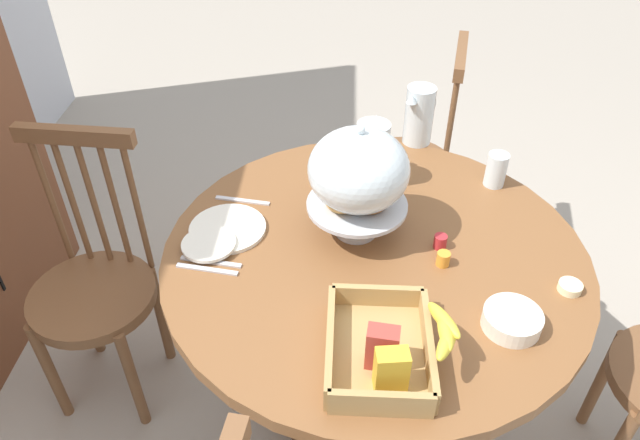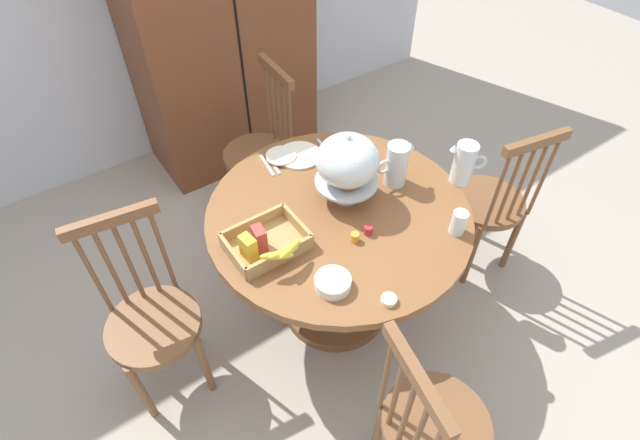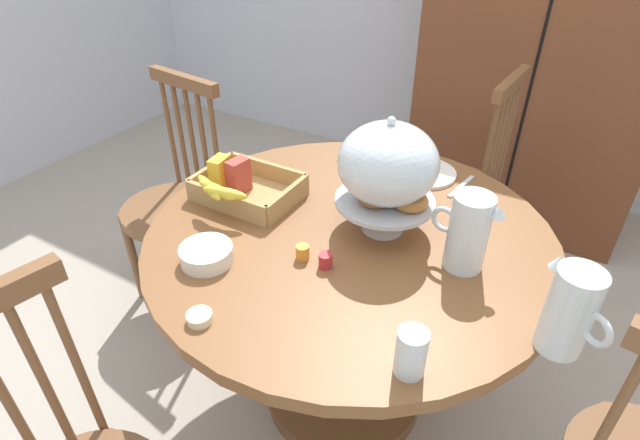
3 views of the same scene
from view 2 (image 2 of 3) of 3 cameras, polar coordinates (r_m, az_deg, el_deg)
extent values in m
plane|color=#A89E8E|center=(2.69, -1.87, -10.23)|extent=(10.00, 10.00, 0.00)
cube|color=brown|center=(3.27, -12.05, 21.93)|extent=(1.10, 0.56, 1.90)
cube|color=black|center=(3.00, -9.80, 21.98)|extent=(0.01, 0.01, 1.52)
cylinder|color=brown|center=(2.13, 2.21, 0.72)|extent=(1.17, 1.17, 0.04)
cylinder|color=brown|center=(2.38, 1.99, -4.98)|extent=(0.14, 0.14, 0.63)
cylinder|color=brown|center=(2.66, 1.80, -9.81)|extent=(0.56, 0.56, 0.06)
cylinder|color=brown|center=(1.95, 13.58, -22.52)|extent=(0.40, 0.40, 0.04)
cylinder|color=brown|center=(2.24, 13.72, -20.19)|extent=(0.04, 0.04, 0.45)
cylinder|color=brown|center=(2.16, 6.96, -23.23)|extent=(0.04, 0.04, 0.45)
cylinder|color=brown|center=(1.66, 11.46, -23.77)|extent=(0.02, 0.02, 0.48)
cylinder|color=brown|center=(1.68, 10.16, -21.79)|extent=(0.02, 0.02, 0.48)
cylinder|color=brown|center=(1.70, 8.93, -19.84)|extent=(0.02, 0.02, 0.48)
cylinder|color=brown|center=(1.73, 7.76, -17.94)|extent=(0.02, 0.02, 0.48)
cube|color=brown|center=(1.45, 11.53, -17.82)|extent=(0.11, 0.36, 0.05)
cylinder|color=brown|center=(2.72, 19.09, 2.06)|extent=(0.40, 0.40, 0.04)
cylinder|color=brown|center=(3.02, 18.56, 1.40)|extent=(0.04, 0.04, 0.45)
cylinder|color=brown|center=(2.87, 14.22, -0.16)|extent=(0.04, 0.04, 0.45)
cylinder|color=brown|center=(2.89, 21.83, -2.17)|extent=(0.04, 0.04, 0.45)
cylinder|color=brown|center=(2.74, 17.47, -4.01)|extent=(0.04, 0.04, 0.45)
cylinder|color=brown|center=(2.59, 24.86, 4.46)|extent=(0.02, 0.02, 0.48)
cylinder|color=brown|center=(2.54, 23.74, 4.08)|extent=(0.02, 0.02, 0.48)
cylinder|color=brown|center=(2.49, 22.57, 3.68)|extent=(0.02, 0.02, 0.48)
cylinder|color=brown|center=(2.45, 21.37, 3.27)|extent=(0.02, 0.02, 0.48)
cylinder|color=brown|center=(2.41, 20.13, 2.84)|extent=(0.02, 0.02, 0.48)
cube|color=brown|center=(2.34, 24.34, 8.37)|extent=(0.36, 0.10, 0.05)
cylinder|color=brown|center=(2.90, -7.45, 7.60)|extent=(0.40, 0.40, 0.04)
cylinder|color=brown|center=(3.11, -10.50, 4.82)|extent=(0.04, 0.04, 0.45)
cylinder|color=brown|center=(2.91, -8.32, 1.75)|extent=(0.04, 0.04, 0.45)
cylinder|color=brown|center=(3.18, -5.89, 6.58)|extent=(0.04, 0.04, 0.45)
cylinder|color=brown|center=(2.99, -3.47, 3.69)|extent=(0.04, 0.04, 0.45)
cylinder|color=brown|center=(2.92, -6.22, 13.79)|extent=(0.02, 0.02, 0.48)
cylinder|color=brown|center=(2.87, -5.58, 13.17)|extent=(0.02, 0.02, 0.48)
cylinder|color=brown|center=(2.81, -4.92, 12.52)|extent=(0.02, 0.02, 0.48)
cylinder|color=brown|center=(2.76, -4.23, 11.85)|extent=(0.02, 0.02, 0.48)
cylinder|color=brown|center=(2.71, -3.52, 11.15)|extent=(0.02, 0.02, 0.48)
cube|color=brown|center=(2.68, -5.27, 17.17)|extent=(0.06, 0.36, 0.05)
cylinder|color=brown|center=(2.21, -19.08, -11.80)|extent=(0.40, 0.40, 0.04)
cylinder|color=brown|center=(2.33, -20.31, -18.60)|extent=(0.04, 0.04, 0.45)
cylinder|color=brown|center=(2.31, -13.47, -16.35)|extent=(0.04, 0.04, 0.45)
cylinder|color=brown|center=(2.48, -21.72, -13.14)|extent=(0.04, 0.04, 0.45)
cylinder|color=brown|center=(2.47, -15.45, -11.04)|extent=(0.04, 0.04, 0.45)
cylinder|color=brown|center=(2.14, -25.16, -6.11)|extent=(0.02, 0.02, 0.48)
cylinder|color=brown|center=(2.13, -23.38, -5.51)|extent=(0.02, 0.02, 0.48)
cylinder|color=brown|center=(2.12, -21.59, -4.90)|extent=(0.02, 0.02, 0.48)
cylinder|color=brown|center=(2.12, -19.80, -4.29)|extent=(0.02, 0.02, 0.48)
cylinder|color=brown|center=(2.12, -18.01, -3.67)|extent=(0.02, 0.02, 0.48)
cube|color=brown|center=(1.94, -23.62, -0.01)|extent=(0.36, 0.08, 0.05)
cylinder|color=silver|center=(2.17, 3.06, 2.89)|extent=(0.12, 0.12, 0.02)
cylinder|color=silver|center=(2.15, 3.09, 3.61)|extent=(0.03, 0.03, 0.09)
cylinder|color=silver|center=(2.12, 3.15, 4.63)|extent=(0.28, 0.28, 0.01)
torus|color=#B27033|center=(2.13, 4.88, 5.80)|extent=(0.10, 0.10, 0.03)
torus|color=#D19347|center=(2.12, 2.08, 5.59)|extent=(0.10, 0.10, 0.03)
torus|color=#935628|center=(2.07, 3.34, 4.46)|extent=(0.10, 0.10, 0.03)
ellipsoid|color=silver|center=(2.04, 3.28, 7.08)|extent=(0.27, 0.27, 0.22)
sphere|color=silver|center=(1.97, 3.42, 9.80)|extent=(0.02, 0.02, 0.02)
cylinder|color=silver|center=(2.21, 9.05, 6.50)|extent=(0.10, 0.10, 0.21)
cylinder|color=orange|center=(2.23, 8.96, 5.88)|extent=(0.09, 0.09, 0.14)
cone|color=silver|center=(2.19, 10.67, 8.69)|extent=(0.04, 0.04, 0.03)
torus|color=silver|center=(2.18, 7.59, 6.25)|extent=(0.08, 0.03, 0.07)
cylinder|color=silver|center=(2.29, 16.65, 6.44)|extent=(0.10, 0.10, 0.20)
cylinder|color=white|center=(2.31, 16.49, 5.85)|extent=(0.09, 0.09, 0.14)
cone|color=silver|center=(2.22, 15.63, 8.24)|extent=(0.05, 0.05, 0.03)
torus|color=silver|center=(2.30, 18.28, 6.52)|extent=(0.07, 0.06, 0.07)
cube|color=tan|center=(1.98, -6.31, -2.95)|extent=(0.30, 0.22, 0.01)
cube|color=tan|center=(1.89, -4.71, -4.44)|extent=(0.30, 0.02, 0.07)
cube|color=tan|center=(2.03, -7.94, -0.47)|extent=(0.30, 0.02, 0.07)
cube|color=tan|center=(1.92, -10.25, -4.26)|extent=(0.02, 0.22, 0.07)
cube|color=tan|center=(2.01, -2.69, -0.58)|extent=(0.02, 0.22, 0.07)
cube|color=gold|center=(1.90, -8.48, -3.27)|extent=(0.05, 0.07, 0.11)
cube|color=#B23D33|center=(1.92, -7.19, -2.22)|extent=(0.05, 0.08, 0.11)
ellipsoid|color=yellow|center=(1.82, -5.13, -4.24)|extent=(0.14, 0.08, 0.05)
ellipsoid|color=yellow|center=(1.83, -4.33, -3.83)|extent=(0.13, 0.03, 0.05)
ellipsoid|color=yellow|center=(1.84, -3.53, -3.43)|extent=(0.14, 0.08, 0.05)
cylinder|color=white|center=(2.40, -2.48, 7.66)|extent=(0.22, 0.22, 0.01)
cylinder|color=white|center=(2.39, -4.64, 7.61)|extent=(0.15, 0.15, 0.01)
cylinder|color=white|center=(1.83, 1.52, -7.42)|extent=(0.14, 0.14, 0.04)
cylinder|color=silver|center=(2.07, 16.09, -0.29)|extent=(0.06, 0.06, 0.11)
cylinder|color=beige|center=(1.81, 8.15, -9.34)|extent=(0.06, 0.06, 0.02)
cylinder|color=#B7282D|center=(2.02, 5.72, -1.20)|extent=(0.04, 0.04, 0.04)
cylinder|color=orange|center=(1.98, 4.15, -2.05)|extent=(0.04, 0.04, 0.04)
cube|color=silver|center=(2.36, -5.59, 6.66)|extent=(0.04, 0.17, 0.01)
cube|color=silver|center=(2.36, -6.27, 6.45)|extent=(0.04, 0.17, 0.01)
cube|color=silver|center=(2.45, 0.55, 8.49)|extent=(0.04, 0.17, 0.01)
camera|label=1|loc=(1.38, -46.96, 14.70)|focal=33.06mm
camera|label=3|loc=(1.58, 44.47, 7.59)|focal=27.87mm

